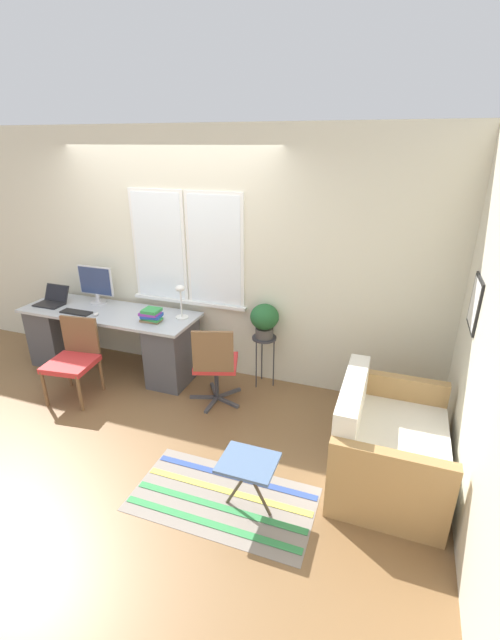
{
  "coord_description": "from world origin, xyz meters",
  "views": [
    {
      "loc": [
        2.4,
        -3.39,
        2.53
      ],
      "look_at": [
        1.12,
        0.17,
        0.95
      ],
      "focal_mm": 24.0,
      "sensor_mm": 36.0,
      "label": 1
    }
  ],
  "objects_px": {
    "keyboard": "(76,312)",
    "couch_loveseat": "(386,447)",
    "laptop": "(52,300)",
    "office_chair_swivel": "(215,363)",
    "mouse": "(96,314)",
    "plant_stand": "(264,343)",
    "book_stack": "(151,315)",
    "desk_chair_wooden": "(74,357)",
    "potted_plant": "(265,319)",
    "desk_lamp": "(181,297)",
    "monitor": "(96,284)",
    "folding_stool": "(248,466)"
  },
  "relations": [
    {
      "from": "laptop",
      "to": "desk_lamp",
      "type": "bearing_deg",
      "value": 4.89
    },
    {
      "from": "desk_lamp",
      "to": "book_stack",
      "type": "distance_m",
      "value": 0.37
    },
    {
      "from": "desk_lamp",
      "to": "office_chair_swivel",
      "type": "bearing_deg",
      "value": -34.19
    },
    {
      "from": "keyboard",
      "to": "mouse",
      "type": "bearing_deg",
      "value": 2.09
    },
    {
      "from": "keyboard",
      "to": "folding_stool",
      "type": "relative_size",
      "value": 0.81
    },
    {
      "from": "desk_chair_wooden",
      "to": "monitor",
      "type": "bearing_deg",
      "value": 101.23
    },
    {
      "from": "book_stack",
      "to": "monitor",
      "type": "bearing_deg",
      "value": 163.1
    },
    {
      "from": "book_stack",
      "to": "laptop",
      "type": "bearing_deg",
      "value": 177.43
    },
    {
      "from": "keyboard",
      "to": "potted_plant",
      "type": "bearing_deg",
      "value": 11.49
    },
    {
      "from": "desk_chair_wooden",
      "to": "plant_stand",
      "type": "bearing_deg",
      "value": 18.76
    },
    {
      "from": "mouse",
      "to": "office_chair_swivel",
      "type": "xyz_separation_m",
      "value": [
        1.49,
        -0.11,
        -0.29
      ]
    },
    {
      "from": "couch_loveseat",
      "to": "folding_stool",
      "type": "xyz_separation_m",
      "value": [
        -0.91,
        -0.68,
        0.11
      ]
    },
    {
      "from": "desk_lamp",
      "to": "book_stack",
      "type": "relative_size",
      "value": 1.56
    },
    {
      "from": "book_stack",
      "to": "plant_stand",
      "type": "height_order",
      "value": "book_stack"
    },
    {
      "from": "keyboard",
      "to": "desk_chair_wooden",
      "type": "bearing_deg",
      "value": -56.72
    },
    {
      "from": "book_stack",
      "to": "folding_stool",
      "type": "bearing_deg",
      "value": -40.65
    },
    {
      "from": "couch_loveseat",
      "to": "desk_chair_wooden",
      "type": "bearing_deg",
      "value": 86.92
    },
    {
      "from": "monitor",
      "to": "potted_plant",
      "type": "height_order",
      "value": "monitor"
    },
    {
      "from": "book_stack",
      "to": "couch_loveseat",
      "type": "height_order",
      "value": "book_stack"
    },
    {
      "from": "monitor",
      "to": "keyboard",
      "type": "height_order",
      "value": "monitor"
    },
    {
      "from": "mouse",
      "to": "desk_chair_wooden",
      "type": "xyz_separation_m",
      "value": [
        0.03,
        -0.46,
        -0.31
      ]
    },
    {
      "from": "desk_lamp",
      "to": "potted_plant",
      "type": "bearing_deg",
      "value": 8.88
    },
    {
      "from": "plant_stand",
      "to": "potted_plant",
      "type": "xyz_separation_m",
      "value": [
        0.0,
        0.0,
        0.28
      ]
    },
    {
      "from": "keyboard",
      "to": "couch_loveseat",
      "type": "bearing_deg",
      "value": -10.18
    },
    {
      "from": "office_chair_swivel",
      "to": "couch_loveseat",
      "type": "relative_size",
      "value": 0.78
    },
    {
      "from": "desk_chair_wooden",
      "to": "plant_stand",
      "type": "xyz_separation_m",
      "value": [
        1.81,
        0.88,
        0.07
      ]
    },
    {
      "from": "office_chair_swivel",
      "to": "plant_stand",
      "type": "relative_size",
      "value": 1.52
    },
    {
      "from": "laptop",
      "to": "book_stack",
      "type": "xyz_separation_m",
      "value": [
        1.4,
        -0.06,
        0.03
      ]
    },
    {
      "from": "desk_lamp",
      "to": "desk_chair_wooden",
      "type": "distance_m",
      "value": 1.28
    },
    {
      "from": "book_stack",
      "to": "couch_loveseat",
      "type": "bearing_deg",
      "value": -15.52
    },
    {
      "from": "mouse",
      "to": "desk_lamp",
      "type": "relative_size",
      "value": 0.2
    },
    {
      "from": "desk_chair_wooden",
      "to": "couch_loveseat",
      "type": "xyz_separation_m",
      "value": [
        3.16,
        -0.17,
        -0.15
      ]
    },
    {
      "from": "book_stack",
      "to": "potted_plant",
      "type": "relative_size",
      "value": 0.64
    },
    {
      "from": "keyboard",
      "to": "office_chair_swivel",
      "type": "xyz_separation_m",
      "value": [
        1.75,
        -0.1,
        -0.28
      ]
    },
    {
      "from": "office_chair_swivel",
      "to": "folding_stool",
      "type": "relative_size",
      "value": 1.96
    },
    {
      "from": "keyboard",
      "to": "desk_chair_wooden",
      "type": "relative_size",
      "value": 0.44
    },
    {
      "from": "mouse",
      "to": "potted_plant",
      "type": "xyz_separation_m",
      "value": [
        1.84,
        0.42,
        0.04
      ]
    },
    {
      "from": "mouse",
      "to": "plant_stand",
      "type": "bearing_deg",
      "value": 12.81
    },
    {
      "from": "couch_loveseat",
      "to": "potted_plant",
      "type": "distance_m",
      "value": 1.79
    },
    {
      "from": "desk_lamp",
      "to": "keyboard",
      "type": "bearing_deg",
      "value": -166.55
    },
    {
      "from": "mouse",
      "to": "desk_chair_wooden",
      "type": "distance_m",
      "value": 0.56
    },
    {
      "from": "office_chair_swivel",
      "to": "plant_stand",
      "type": "height_order",
      "value": "office_chair_swivel"
    },
    {
      "from": "desk_lamp",
      "to": "folding_stool",
      "type": "bearing_deg",
      "value": -49.52
    },
    {
      "from": "laptop",
      "to": "office_chair_swivel",
      "type": "xyz_separation_m",
      "value": [
        2.22,
        -0.24,
        -0.32
      ]
    },
    {
      "from": "laptop",
      "to": "folding_stool",
      "type": "relative_size",
      "value": 0.73
    },
    {
      "from": "mouse",
      "to": "office_chair_swivel",
      "type": "distance_m",
      "value": 1.52
    },
    {
      "from": "couch_loveseat",
      "to": "potted_plant",
      "type": "height_order",
      "value": "potted_plant"
    },
    {
      "from": "couch_loveseat",
      "to": "monitor",
      "type": "bearing_deg",
      "value": 74.11
    },
    {
      "from": "book_stack",
      "to": "mouse",
      "type": "bearing_deg",
      "value": -174.02
    },
    {
      "from": "office_chair_swivel",
      "to": "couch_loveseat",
      "type": "distance_m",
      "value": 1.79
    }
  ]
}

